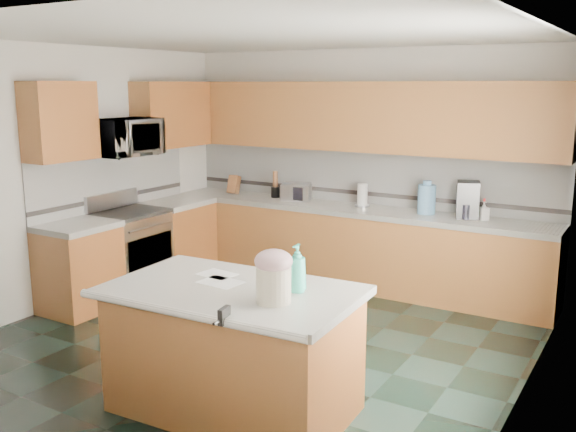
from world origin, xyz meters
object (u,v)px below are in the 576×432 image
Objects in this scene: treat_jar at (274,285)px; coffee_maker at (468,200)px; island_top at (233,292)px; knife_block at (234,185)px; soap_bottle_island at (297,268)px; toaster_oven at (296,192)px; island_base at (234,353)px.

treat_jar is 3.33m from coffee_maker.
knife_block is at bearing 122.76° from island_top.
soap_bottle_island is at bearing -52.33° from knife_block.
treat_jar is 4.23m from knife_block.
toaster_oven reaches higher than island_top.
treat_jar is 0.69× the size of toaster_oven.
soap_bottle_island reaches higher than island_top.
knife_block reaches higher than treat_jar.
treat_jar is 0.72× the size of soap_bottle_island.
island_top is 7.27× the size of treat_jar.
treat_jar is at bearing -18.29° from island_base.
treat_jar reaches higher than island_top.
soap_bottle_island reaches higher than treat_jar.
coffee_maker reaches higher than treat_jar.
soap_bottle_island is at bearing 75.08° from treat_jar.
soap_bottle_island is 0.96× the size of toaster_oven.
soap_bottle_island is 3.49m from toaster_oven.
toaster_oven is at bearing 110.10° from island_top.
knife_block is 0.60× the size of coffee_maker.
island_top is 0.45m from treat_jar.
island_base is at bearing -58.55° from knife_block.
toaster_oven is (-1.34, 3.17, 0.59)m from island_base.
soap_bottle_island is 4.04m from knife_block.
island_top is at bearing -85.49° from toaster_oven.
island_base is 3.35m from coffee_maker.
island_top is at bearing 153.78° from treat_jar.
soap_bottle_island is 0.86× the size of coffee_maker.
island_base is 4.95× the size of soap_bottle_island.
knife_block is at bearing 161.60° from toaster_oven.
toaster_oven is (-1.76, 3.01, -0.07)m from soap_bottle_island.
knife_block is 2.99m from coffee_maker.
toaster_oven is (-1.75, 3.28, -0.02)m from treat_jar.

